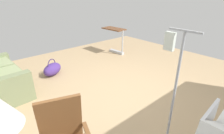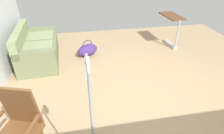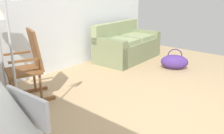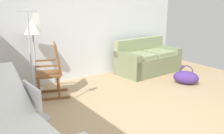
# 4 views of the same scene
# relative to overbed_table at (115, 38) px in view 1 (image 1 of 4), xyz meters

# --- Properties ---
(ground_plane) EXTENTS (7.22, 7.22, 0.00)m
(ground_plane) POSITION_rel_overbed_table_xyz_m (-2.11, 1.56, -0.53)
(ground_plane) COLOR tan
(overbed_table) EXTENTS (0.86, 0.47, 0.84)m
(overbed_table) POSITION_rel_overbed_table_xyz_m (0.00, 0.00, 0.00)
(overbed_table) COLOR #B2B5BA
(overbed_table) RESTS_ON ground
(duffel_bag) EXTENTS (0.56, 0.64, 0.43)m
(duffel_bag) POSITION_rel_overbed_table_xyz_m (-0.25, 2.39, -0.38)
(duffel_bag) COLOR #472D7A
(duffel_bag) RESTS_ON ground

